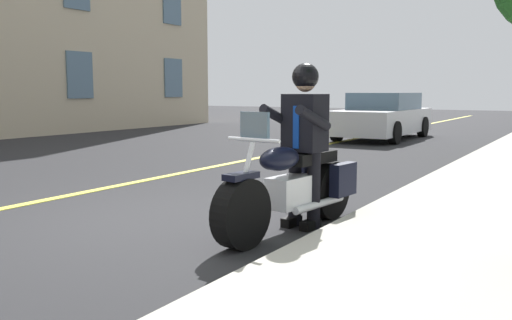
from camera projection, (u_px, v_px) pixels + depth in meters
ground_plane at (143, 223)px, 6.02m from camera, size 80.00×80.00×0.00m
lane_center_stripe at (29, 204)px, 7.06m from camera, size 60.00×0.16×0.01m
motorcycle_main at (294, 188)px, 5.67m from camera, size 2.22×0.75×1.26m
rider_main at (304, 131)px, 5.74m from camera, size 0.67×0.60×1.74m
car_dark at (383, 116)px, 16.60m from camera, size 4.60×1.92×1.40m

